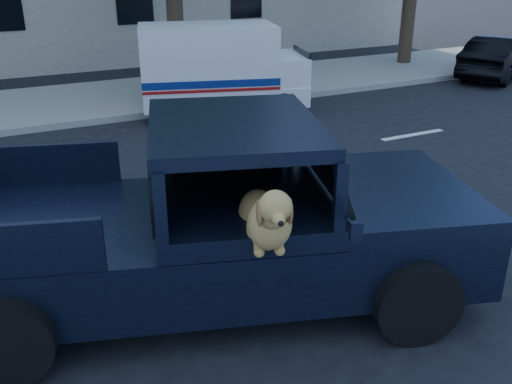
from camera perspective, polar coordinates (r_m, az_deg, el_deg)
ground at (r=6.52m, az=-20.88°, el=-12.26°), size 120.00×120.00×0.00m
lane_stripes at (r=9.79m, az=-11.94°, el=0.91°), size 21.60×0.14×0.01m
pickup_truck at (r=6.22m, az=-5.37°, el=-5.08°), size 6.07×3.82×2.03m
mail_truck at (r=13.63m, az=-3.67°, el=11.51°), size 4.11×2.79×2.07m
parked_sedan at (r=19.21m, az=23.14°, el=12.28°), size 2.81×4.01×1.25m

